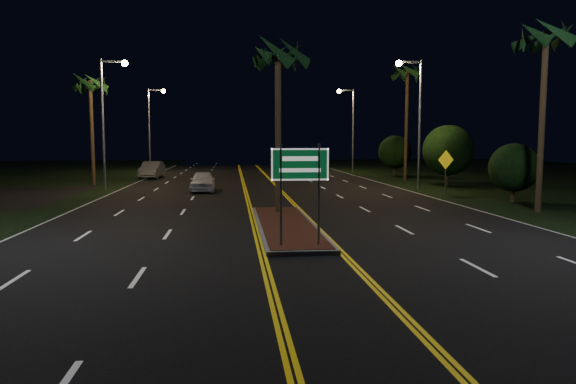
{
  "coord_description": "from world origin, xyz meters",
  "views": [
    {
      "loc": [
        -2.09,
        -13.01,
        3.43
      ],
      "look_at": [
        -0.44,
        2.21,
        1.9
      ],
      "focal_mm": 32.0,
      "sensor_mm": 36.0,
      "label": 1
    }
  ],
  "objects": [
    {
      "name": "palm_median",
      "position": [
        0.0,
        10.5,
        7.28
      ],
      "size": [
        2.4,
        2.4,
        8.3
      ],
      "color": "#382819",
      "rests_on": "ground"
    },
    {
      "name": "car_far",
      "position": [
        -9.5,
        35.45,
        0.89
      ],
      "size": [
        2.6,
        5.44,
        1.77
      ],
      "primitive_type": "imported",
      "rotation": [
        0.0,
        0.0,
        -0.06
      ],
      "color": "#989BA1",
      "rests_on": "ground"
    },
    {
      "name": "streetlight_left_far",
      "position": [
        -10.61,
        44.0,
        5.66
      ],
      "size": [
        1.91,
        0.44,
        9.0
      ],
      "color": "gray",
      "rests_on": "ground"
    },
    {
      "name": "shrub_far",
      "position": [
        13.8,
        36.0,
        2.34
      ],
      "size": [
        3.24,
        3.24,
        3.96
      ],
      "color": "#382819",
      "rests_on": "ground"
    },
    {
      "name": "warning_sign",
      "position": [
        11.26,
        18.0,
        1.87
      ],
      "size": [
        1.14,
        0.39,
        2.84
      ],
      "rotation": [
        0.0,
        0.0,
        0.31
      ],
      "color": "gray",
      "rests_on": "ground"
    },
    {
      "name": "highway_sign",
      "position": [
        0.0,
        2.8,
        2.4
      ],
      "size": [
        1.8,
        0.08,
        3.2
      ],
      "color": "gray",
      "rests_on": "ground"
    },
    {
      "name": "shrub_near",
      "position": [
        13.5,
        14.0,
        1.95
      ],
      "size": [
        2.7,
        2.7,
        3.3
      ],
      "color": "#382819",
      "rests_on": "ground"
    },
    {
      "name": "palm_right_near",
      "position": [
        12.5,
        10.0,
        8.21
      ],
      "size": [
        2.4,
        2.4,
        9.3
      ],
      "color": "#382819",
      "rests_on": "ground"
    },
    {
      "name": "streetlight_left_mid",
      "position": [
        -10.61,
        24.0,
        5.66
      ],
      "size": [
        1.91,
        0.44,
        9.0
      ],
      "color": "gray",
      "rests_on": "ground"
    },
    {
      "name": "ground",
      "position": [
        0.0,
        0.0,
        0.0
      ],
      "size": [
        120.0,
        120.0,
        0.0
      ],
      "primitive_type": "plane",
      "color": "black",
      "rests_on": "ground"
    },
    {
      "name": "car_near",
      "position": [
        -4.13,
        22.27,
        0.81
      ],
      "size": [
        2.16,
        4.87,
        1.61
      ],
      "primitive_type": "imported",
      "rotation": [
        0.0,
        0.0,
        0.02
      ],
      "color": "white",
      "rests_on": "ground"
    },
    {
      "name": "palm_right_far",
      "position": [
        12.8,
        30.0,
        9.14
      ],
      "size": [
        2.4,
        2.4,
        10.3
      ],
      "color": "#382819",
      "rests_on": "ground"
    },
    {
      "name": "streetlight_right_mid",
      "position": [
        10.61,
        22.0,
        5.66
      ],
      "size": [
        1.91,
        0.44,
        9.0
      ],
      "color": "gray",
      "rests_on": "ground"
    },
    {
      "name": "median_island",
      "position": [
        0.0,
        7.0,
        0.08
      ],
      "size": [
        2.25,
        10.25,
        0.17
      ],
      "color": "gray",
      "rests_on": "ground"
    },
    {
      "name": "palm_left_far",
      "position": [
        -12.8,
        28.0,
        7.75
      ],
      "size": [
        2.4,
        2.4,
        8.8
      ],
      "color": "#382819",
      "rests_on": "ground"
    },
    {
      "name": "streetlight_right_far",
      "position": [
        10.61,
        42.0,
        5.66
      ],
      "size": [
        1.91,
        0.44,
        9.0
      ],
      "color": "gray",
      "rests_on": "ground"
    },
    {
      "name": "shrub_mid",
      "position": [
        14.0,
        24.0,
        2.73
      ],
      "size": [
        3.78,
        3.78,
        4.62
      ],
      "color": "#382819",
      "rests_on": "ground"
    }
  ]
}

